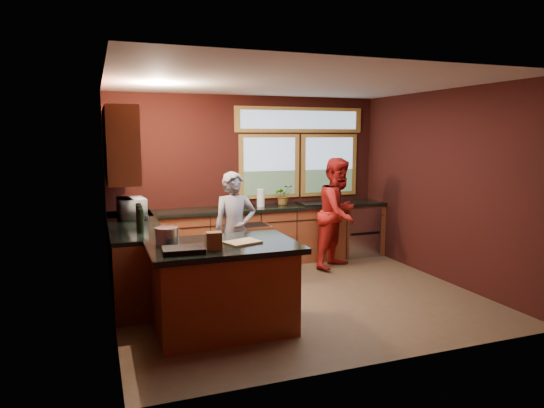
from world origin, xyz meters
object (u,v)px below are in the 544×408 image
cutting_board (243,242)px  person_grey (235,231)px  person_red (338,213)px  stock_pot (167,236)px  island (223,287)px

cutting_board → person_grey: bearing=77.5°
person_red → stock_pot: (-2.87, -1.67, 0.17)m
cutting_board → stock_pot: size_ratio=1.46×
cutting_board → stock_pot: stock_pot is taller
person_grey → cutting_board: bearing=-99.1°
person_grey → person_red: (1.81, 0.46, 0.07)m
island → person_red: person_red is taller
island → cutting_board: size_ratio=4.43×
person_red → stock_pot: size_ratio=7.17×
person_grey → stock_pot: bearing=-127.9°
person_grey → cutting_board: 1.45m
person_grey → cutting_board: size_ratio=4.53×
island → cutting_board: (0.20, -0.05, 0.48)m
stock_pot → person_grey: bearing=48.8°
person_grey → person_red: size_ratio=0.92×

